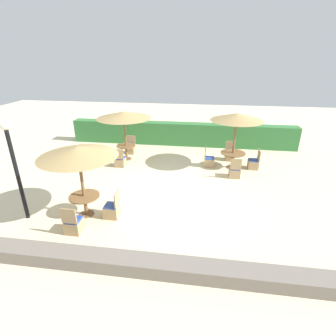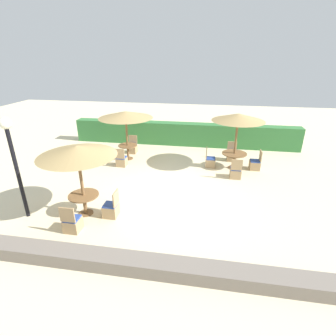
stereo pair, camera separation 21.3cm
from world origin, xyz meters
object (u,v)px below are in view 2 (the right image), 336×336
Objects in this scene: round_table_front_left at (84,199)px; patio_chair_front_left_east at (111,209)px; round_table_back_left at (128,148)px; patio_chair_back_left_south at (122,161)px; patio_chair_back_left_north at (132,148)px; parasol_back_right at (238,118)px; patio_chair_front_left_south at (72,223)px; patio_chair_back_right_north at (231,155)px; parasol_front_left at (77,151)px; round_table_back_right at (234,156)px; patio_chair_back_right_south at (236,172)px; patio_chair_back_right_west at (210,161)px; lamp_post at (12,149)px; parasol_back_left at (126,115)px; patio_chair_back_right_east at (255,164)px.

patio_chair_front_left_east is (0.91, 0.00, -0.29)m from round_table_front_left.
patio_chair_back_left_south is at bearing -91.86° from round_table_back_left.
patio_chair_back_left_north is 0.36× the size of parasol_back_right.
patio_chair_front_left_south and patio_chair_back_right_north have the same top height.
parasol_front_left is 4.60m from patio_chair_back_left_south.
parasol_back_right is at bearing 0.00° from round_table_back_right.
patio_chair_back_right_north is 2.08m from patio_chair_back_right_south.
parasol_front_left is 2.61× the size of patio_chair_back_left_north.
round_table_front_left is at bearing 90.15° from patio_chair_front_left_east.
parasol_back_right reaches higher than patio_chair_back_right_west.
patio_chair_front_left_east is 1.00× the size of patio_chair_back_right_north.
round_table_back_left reaches higher than round_table_front_left.
lamp_post is 3.57× the size of patio_chair_front_left_east.
parasol_front_left is 2.61× the size of patio_chair_back_right_north.
parasol_front_left is 2.18m from patio_chair_front_left_east.
patio_chair_back_left_south is at bearing 90.34° from patio_chair_back_left_north.
round_table_back_right is at bearing 166.71° from patio_chair_back_left_north.
lamp_post is 3.57× the size of patio_chair_back_right_south.
parasol_front_left is (1.84, 0.44, -0.12)m from lamp_post.
round_table_back_left is at bearing 176.23° from parasol_back_right.
patio_chair_front_left_south is at bearing 52.87° from patio_chair_back_right_north.
parasol_back_left reaches higher than patio_chair_back_right_north.
patio_chair_back_right_west is at bearing 8.29° from patio_chair_back_left_south.
patio_chair_back_right_west is at bearing -33.46° from patio_chair_front_left_east.
parasol_back_right is 2.41m from patio_chair_back_right_west.
patio_chair_front_left_south is at bearing 133.18° from patio_chair_back_right_east.
patio_chair_back_left_north reaches higher than round_table_back_left.
parasol_back_left reaches higher than round_table_back_right.
patio_chair_back_left_south is at bearing -81.71° from patio_chair_back_right_west.
patio_chair_back_right_north is 1.00× the size of patio_chair_back_right_east.
lamp_post is 6.08m from round_table_back_left.
patio_chair_front_left_south is 1.00× the size of patio_chair_back_right_north.
patio_chair_back_left_south is 1.00× the size of patio_chair_back_right_north.
lamp_post reaches higher than patio_chair_back_right_west.
round_table_back_left is 0.36× the size of parasol_back_right.
parasol_front_left reaches higher than patio_chair_back_left_north.
parasol_back_left is at bearing 176.23° from round_table_back_right.
patio_chair_back_left_south is (1.71, 4.60, -2.09)m from lamp_post.
parasol_back_right reaches higher than parasol_front_left.
round_table_front_left is 7.25m from parasol_back_right.
patio_chair_back_right_west is (-1.09, 0.01, -0.34)m from round_table_back_right.
parasol_front_left is 2.61× the size of patio_chair_back_right_west.
patio_chair_front_left_south is 0.82× the size of round_table_back_right.
patio_chair_back_right_south is (5.17, 3.67, -1.97)m from parasol_front_left.
parasol_front_left is at bearing 92.53° from patio_chair_front_left_south.
patio_chair_back_right_south is at bearing 91.55° from patio_chair_back_right_north.
round_table_front_left is 0.38× the size of parasol_back_right.
parasol_back_right is (5.10, 5.71, 2.15)m from patio_chair_front_left_south.
patio_chair_front_left_south is 1.00× the size of patio_chair_back_right_west.
lamp_post reaches higher than patio_chair_front_left_south.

